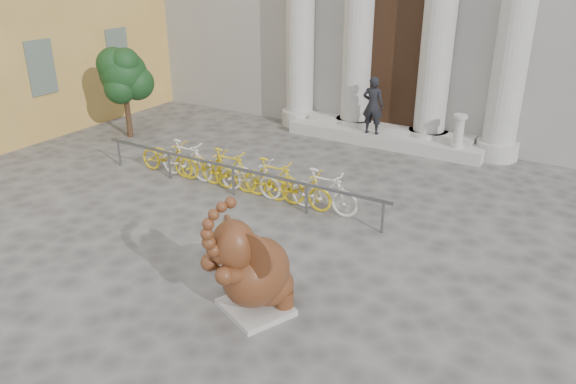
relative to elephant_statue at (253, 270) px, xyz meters
The scene contains 7 objects.
ground 1.66m from the elephant_statue, behind, with size 80.00×80.00×0.00m, color #474442.
entrance_steps 9.29m from the elephant_statue, 99.04° to the left, with size 6.00×1.20×0.36m, color #A8A59E.
elephant_statue is the anchor object (origin of this frame).
bike_rack 4.97m from the elephant_statue, 128.40° to the left, with size 8.00×0.53×1.00m.
tree 10.25m from the elephant_statue, 146.51° to the left, with size 1.60×1.46×2.78m.
pedestrian 8.99m from the elephant_statue, 101.25° to the left, with size 0.62×0.41×1.71m, color black.
balustrade_post 8.89m from the elephant_statue, 84.85° to the left, with size 0.38×0.38×0.93m.
Camera 1 is at (5.86, -5.99, 5.43)m, focal length 35.00 mm.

